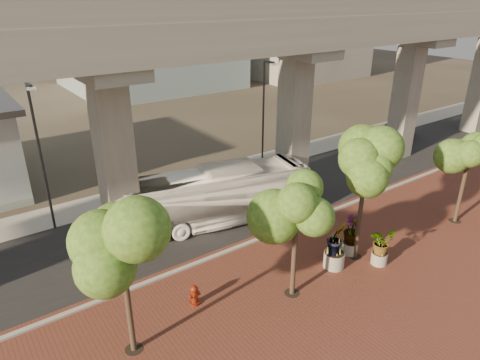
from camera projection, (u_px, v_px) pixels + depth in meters
ground at (236, 227)px, 25.07m from camera, size 160.00×160.00×0.00m
brick_plaza at (339, 299)px, 19.10m from camera, size 70.00×13.00×0.06m
asphalt_road at (218, 213)px, 26.56m from camera, size 90.00×8.00×0.04m
curb_strip at (257, 240)px, 23.55m from camera, size 70.00×0.25×0.16m
far_sidewalk at (176, 184)px, 30.65m from camera, size 90.00×3.00×0.06m
transit_viaduct at (215, 97)px, 23.66m from camera, size 72.00×5.60×12.40m
transit_bus at (213, 197)px, 24.87m from camera, size 12.39×5.43×3.36m
parked_car at (397, 131)px, 39.96m from camera, size 4.81×2.55×1.50m
fire_hydrant at (194, 295)px, 18.56m from camera, size 0.50×0.45×1.00m
planter_front at (381, 243)px, 21.09m from camera, size 1.77×1.77×1.95m
planter_right at (352, 231)px, 21.90m from camera, size 2.01×2.01×2.15m
planter_left at (336, 240)px, 20.70m from camera, size 2.27×2.27×2.50m
street_tree_far_west at (120, 242)px, 14.43m from camera, size 3.53×3.53×6.41m
street_tree_near_west at (297, 205)px, 17.62m from camera, size 3.58×3.58×6.12m
street_tree_near_east at (366, 166)px, 20.12m from camera, size 3.74×3.74×6.74m
street_tree_far_east at (471, 151)px, 23.82m from camera, size 3.41×3.41×6.01m
streetlamp_west at (40, 149)px, 22.82m from camera, size 0.42×1.22×8.45m
streetlamp_east at (264, 110)px, 30.97m from camera, size 0.41×1.20×8.30m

